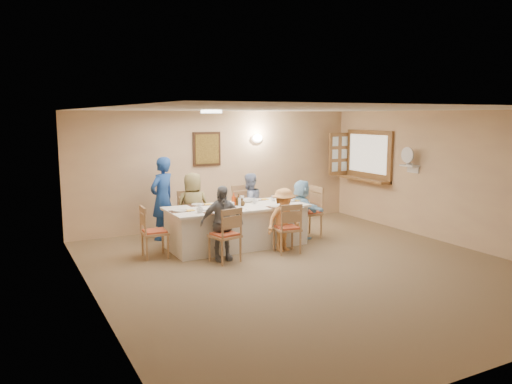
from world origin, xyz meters
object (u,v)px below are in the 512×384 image
diner_back_left (193,207)px  condiment_ketchup (234,199)px  chair_front_left (225,234)px  chair_front_right (287,228)px  dining_table (237,226)px  diner_front_right (284,220)px  chair_right_end (307,212)px  diner_right_end (302,209)px  serving_hatch (369,156)px  chair_back_left (191,216)px  diner_front_left (222,223)px  chair_left_end (155,231)px  diner_back_right (249,204)px  chair_back_right (247,210)px  desk_fan (409,158)px  caregiver (162,199)px

diner_back_left → condiment_ketchup: size_ratio=5.61×
chair_front_left → chair_front_right: size_ratio=1.03×
chair_front_left → dining_table: bearing=-138.3°
chair_front_right → diner_front_right: (0.00, 0.12, 0.11)m
chair_right_end → diner_right_end: (-0.13, 0.00, 0.07)m
serving_hatch → dining_table: serving_hatch is taller
chair_right_end → diner_back_left: size_ratio=0.76×
chair_back_left → chair_front_left: bearing=-86.4°
dining_table → diner_right_end: size_ratio=2.22×
diner_front_left → dining_table: bearing=55.6°
chair_left_end → diner_front_left: bearing=-122.7°
chair_front_left → serving_hatch: bearing=-172.3°
diner_front_left → diner_back_right: bearing=55.6°
diner_back_right → serving_hatch: bearing=168.5°
chair_back_right → chair_right_end: bearing=-46.8°
desk_fan → diner_front_left: desk_fan is taller
chair_back_right → diner_front_right: diner_front_right is taller
chair_back_right → diner_back_right: size_ratio=0.79×
diner_front_right → condiment_ketchup: (-0.64, 0.72, 0.31)m
chair_back_left → diner_front_left: size_ratio=0.76×
desk_fan → chair_front_right: desk_fan is taller
chair_back_right → diner_back_right: 0.18m
chair_left_end → condiment_ketchup: (1.51, 0.04, 0.43)m
desk_fan → diner_front_right: desk_fan is taller
chair_back_right → chair_front_left: size_ratio=1.07×
dining_table → chair_front_right: size_ratio=2.84×
serving_hatch → condiment_ketchup: size_ratio=6.27×
chair_front_left → diner_front_right: diner_front_right is taller
chair_back_right → chair_front_right: size_ratio=1.11×
serving_hatch → chair_front_left: 4.60m
chair_back_left → chair_front_left: 1.60m
chair_right_end → caregiver: 2.86m
chair_back_left → chair_front_right: chair_back_left is taller
condiment_ketchup → diner_right_end: bearing=-1.4°
chair_left_end → caregiver: caregiver is taller
chair_right_end → chair_front_left: bearing=-70.1°
dining_table → caregiver: 1.62m
dining_table → chair_left_end: bearing=180.0°
desk_fan → condiment_ketchup: size_ratio=1.25×
chair_back_left → diner_back_right: size_ratio=0.77×
serving_hatch → diner_back_right: 3.16m
chair_back_left → chair_front_left: size_ratio=1.04×
chair_back_right → diner_front_right: size_ratio=0.88×
chair_left_end → diner_front_left: size_ratio=0.71×
chair_left_end → diner_back_left: diner_back_left is taller
serving_hatch → chair_right_end: size_ratio=1.47×
diner_right_end → condiment_ketchup: diner_right_end is taller
diner_back_left → chair_front_right: bearing=132.9°
chair_back_left → diner_front_right: size_ratio=0.85×
chair_back_left → diner_back_right: 1.21m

